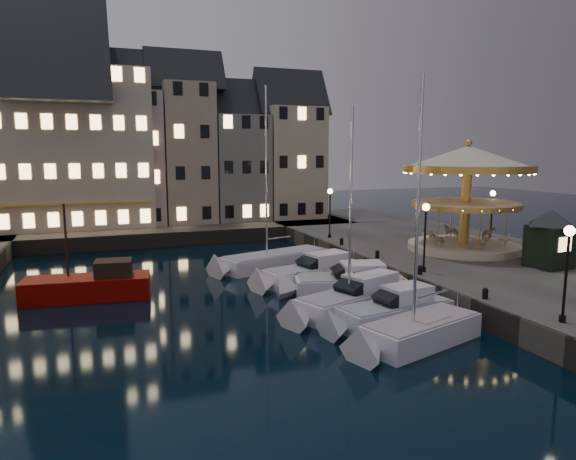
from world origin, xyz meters
name	(u,v)px	position (x,y,z in m)	size (l,w,h in m)	color
ground	(322,309)	(0.00, 0.00, 0.00)	(160.00, 160.00, 0.00)	black
quay_east	(460,258)	(14.00, 6.00, 0.65)	(16.00, 56.00, 1.30)	#474442
quay_north	(134,232)	(-8.00, 28.00, 0.65)	(44.00, 12.00, 1.30)	#474442
quaywall_e	(366,267)	(6.00, 6.00, 0.65)	(0.15, 44.00, 1.30)	#47423A
quaywall_n	(161,240)	(-6.00, 22.00, 0.65)	(48.00, 0.15, 1.30)	#47423A
streetlamp_a	(567,260)	(7.20, -9.00, 4.02)	(0.44, 0.44, 4.17)	black
streetlamp_b	(425,228)	(7.20, 1.00, 4.02)	(0.44, 0.44, 4.17)	black
streetlamp_c	(330,206)	(7.20, 14.50, 4.02)	(0.44, 0.44, 4.17)	black
streetlamp_d	(492,209)	(18.50, 8.00, 4.02)	(0.44, 0.44, 4.17)	black
bollard_a	(485,293)	(6.60, -5.00, 1.60)	(0.30, 0.30, 0.57)	black
bollard_b	(420,269)	(6.60, 0.50, 1.60)	(0.30, 0.30, 0.57)	black
bollard_c	(377,254)	(6.60, 5.50, 1.60)	(0.30, 0.30, 0.57)	black
bollard_d	(342,241)	(6.60, 11.00, 1.60)	(0.30, 0.30, 0.57)	black
townhouse_na	(1,160)	(-19.50, 30.00, 7.78)	(5.50, 8.00, 12.80)	gray
townhouse_nb	(64,155)	(-14.05, 30.00, 8.28)	(6.16, 8.00, 13.80)	slate
townhouse_nc	(129,149)	(-8.00, 30.00, 8.78)	(6.82, 8.00, 14.80)	#B59890
townhouse_nd	(186,145)	(-2.25, 30.00, 9.28)	(5.50, 8.00, 15.80)	tan
townhouse_ne	(237,159)	(3.20, 30.00, 7.78)	(6.16, 8.00, 12.80)	slate
townhouse_nf	(289,154)	(9.25, 30.00, 8.28)	(6.82, 8.00, 13.80)	#B8AA8B
hotel_corner	(63,139)	(-14.00, 30.00, 9.78)	(17.60, 9.00, 16.80)	beige
motorboat_a	(413,335)	(1.57, -6.32, 0.54)	(6.97, 4.03, 11.56)	silver
motorboat_b	(389,314)	(1.90, -3.74, 0.64)	(7.10, 2.97, 2.15)	silver
motorboat_c	(353,300)	(1.37, -1.05, 0.68)	(8.53, 4.85, 11.49)	silver
motorboat_d	(343,284)	(2.35, 2.24, 0.64)	(7.62, 4.28, 2.15)	silver
motorboat_e	(312,274)	(1.64, 5.30, 0.64)	(8.16, 4.01, 2.15)	silver
motorboat_f	(270,262)	(0.45, 10.40, 0.53)	(9.35, 4.98, 12.51)	silver
red_fishing_boat	(90,287)	(-11.83, 6.70, 0.69)	(7.26, 3.24, 5.81)	#700401
carousel	(467,178)	(14.16, 5.92, 6.65)	(9.29, 9.29, 8.13)	beige
ticket_kiosk	(551,229)	(15.31, -0.70, 3.77)	(3.54, 3.54, 4.15)	black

